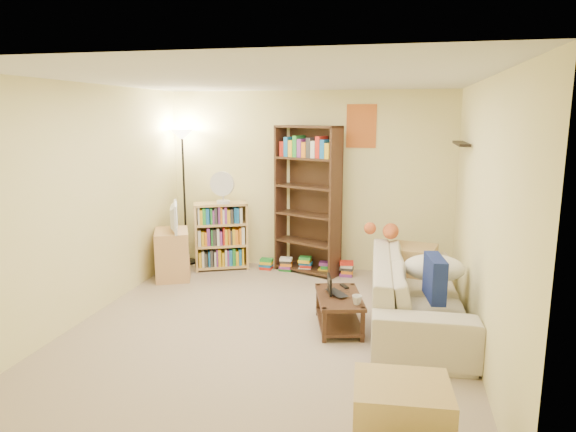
{
  "coord_description": "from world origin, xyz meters",
  "views": [
    {
      "loc": [
        1.26,
        -4.83,
        2.17
      ],
      "look_at": [
        0.04,
        0.7,
        1.05
      ],
      "focal_mm": 32.0,
      "sensor_mm": 36.0,
      "label": 1
    }
  ],
  "objects_px": {
    "tabby_cat": "(387,231)",
    "tv_stand": "(172,254)",
    "tall_bookshelf": "(307,197)",
    "short_bookshelf": "(221,236)",
    "mug": "(357,300)",
    "coffee_table": "(339,308)",
    "laptop": "(340,293)",
    "floor_lamp": "(183,157)",
    "television": "(170,217)",
    "side_table": "(412,270)",
    "sofa": "(417,291)",
    "end_cabinet": "(401,420)",
    "desk_fan": "(222,187)"
  },
  "relations": [
    {
      "from": "sofa",
      "to": "end_cabinet",
      "type": "xyz_separation_m",
      "value": [
        -0.15,
        -2.27,
        -0.09
      ]
    },
    {
      "from": "television",
      "to": "coffee_table",
      "type": "bearing_deg",
      "value": -140.8
    },
    {
      "from": "television",
      "to": "side_table",
      "type": "distance_m",
      "value": 3.2
    },
    {
      "from": "tv_stand",
      "to": "end_cabinet",
      "type": "bearing_deg",
      "value": -70.43
    },
    {
      "from": "tabby_cat",
      "to": "end_cabinet",
      "type": "distance_m",
      "value": 3.22
    },
    {
      "from": "floor_lamp",
      "to": "desk_fan",
      "type": "bearing_deg",
      "value": -17.22
    },
    {
      "from": "coffee_table",
      "to": "side_table",
      "type": "height_order",
      "value": "side_table"
    },
    {
      "from": "mug",
      "to": "tall_bookshelf",
      "type": "distance_m",
      "value": 2.31
    },
    {
      "from": "tv_stand",
      "to": "tabby_cat",
      "type": "bearing_deg",
      "value": -23.85
    },
    {
      "from": "tall_bookshelf",
      "to": "side_table",
      "type": "relative_size",
      "value": 3.39
    },
    {
      "from": "laptop",
      "to": "television",
      "type": "xyz_separation_m",
      "value": [
        -2.41,
        1.14,
        0.48
      ]
    },
    {
      "from": "mug",
      "to": "floor_lamp",
      "type": "xyz_separation_m",
      "value": [
        -2.7,
        2.1,
        1.17
      ]
    },
    {
      "from": "sofa",
      "to": "side_table",
      "type": "height_order",
      "value": "sofa"
    },
    {
      "from": "side_table",
      "to": "end_cabinet",
      "type": "distance_m",
      "value": 3.18
    },
    {
      "from": "coffee_table",
      "to": "floor_lamp",
      "type": "bearing_deg",
      "value": 128.91
    },
    {
      "from": "tabby_cat",
      "to": "tall_bookshelf",
      "type": "relative_size",
      "value": 0.27
    },
    {
      "from": "tall_bookshelf",
      "to": "side_table",
      "type": "xyz_separation_m",
      "value": [
        1.42,
        -0.59,
        -0.77
      ]
    },
    {
      "from": "mug",
      "to": "coffee_table",
      "type": "bearing_deg",
      "value": 132.75
    },
    {
      "from": "tall_bookshelf",
      "to": "end_cabinet",
      "type": "xyz_separation_m",
      "value": [
        1.29,
        -3.77,
        -0.82
      ]
    },
    {
      "from": "tabby_cat",
      "to": "floor_lamp",
      "type": "bearing_deg",
      "value": 167.12
    },
    {
      "from": "coffee_table",
      "to": "tall_bookshelf",
      "type": "bearing_deg",
      "value": 96.07
    },
    {
      "from": "coffee_table",
      "to": "tall_bookshelf",
      "type": "relative_size",
      "value": 0.43
    },
    {
      "from": "coffee_table",
      "to": "short_bookshelf",
      "type": "height_order",
      "value": "short_bookshelf"
    },
    {
      "from": "tabby_cat",
      "to": "floor_lamp",
      "type": "xyz_separation_m",
      "value": [
        -2.93,
        0.67,
        0.79
      ]
    },
    {
      "from": "mug",
      "to": "short_bookshelf",
      "type": "bearing_deg",
      "value": 137.07
    },
    {
      "from": "short_bookshelf",
      "to": "floor_lamp",
      "type": "distance_m",
      "value": 1.26
    },
    {
      "from": "sofa",
      "to": "tall_bookshelf",
      "type": "bearing_deg",
      "value": 41.31
    },
    {
      "from": "laptop",
      "to": "end_cabinet",
      "type": "relative_size",
      "value": 0.59
    },
    {
      "from": "mug",
      "to": "tall_bookshelf",
      "type": "height_order",
      "value": "tall_bookshelf"
    },
    {
      "from": "television",
      "to": "tall_bookshelf",
      "type": "distance_m",
      "value": 1.86
    },
    {
      "from": "sofa",
      "to": "coffee_table",
      "type": "xyz_separation_m",
      "value": [
        -0.78,
        -0.33,
        -0.13
      ]
    },
    {
      "from": "floor_lamp",
      "to": "end_cabinet",
      "type": "distance_m",
      "value": 5.12
    },
    {
      "from": "television",
      "to": "desk_fan",
      "type": "distance_m",
      "value": 0.83
    },
    {
      "from": "sofa",
      "to": "floor_lamp",
      "type": "height_order",
      "value": "floor_lamp"
    },
    {
      "from": "floor_lamp",
      "to": "sofa",
      "type": "bearing_deg",
      "value": -25.48
    },
    {
      "from": "coffee_table",
      "to": "tall_bookshelf",
      "type": "height_order",
      "value": "tall_bookshelf"
    },
    {
      "from": "sofa",
      "to": "desk_fan",
      "type": "height_order",
      "value": "desk_fan"
    },
    {
      "from": "laptop",
      "to": "mug",
      "type": "relative_size",
      "value": 3.52
    },
    {
      "from": "tabby_cat",
      "to": "tv_stand",
      "type": "height_order",
      "value": "tabby_cat"
    },
    {
      "from": "desk_fan",
      "to": "short_bookshelf",
      "type": "bearing_deg",
      "value": 139.28
    },
    {
      "from": "television",
      "to": "end_cabinet",
      "type": "xyz_separation_m",
      "value": [
        3.03,
        -3.14,
        -0.59
      ]
    },
    {
      "from": "tall_bookshelf",
      "to": "short_bookshelf",
      "type": "bearing_deg",
      "value": -152.93
    },
    {
      "from": "mug",
      "to": "television",
      "type": "distance_m",
      "value": 2.99
    },
    {
      "from": "mug",
      "to": "floor_lamp",
      "type": "distance_m",
      "value": 3.62
    },
    {
      "from": "coffee_table",
      "to": "laptop",
      "type": "relative_size",
      "value": 2.42
    },
    {
      "from": "tabby_cat",
      "to": "floor_lamp",
      "type": "relative_size",
      "value": 0.28
    },
    {
      "from": "tabby_cat",
      "to": "tv_stand",
      "type": "distance_m",
      "value": 2.87
    },
    {
      "from": "tall_bookshelf",
      "to": "floor_lamp",
      "type": "xyz_separation_m",
      "value": [
        -1.83,
        0.07,
        0.5
      ]
    },
    {
      "from": "tall_bookshelf",
      "to": "tabby_cat",
      "type": "bearing_deg",
      "value": -5.8
    },
    {
      "from": "tv_stand",
      "to": "laptop",
      "type": "bearing_deg",
      "value": -49.86
    }
  ]
}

